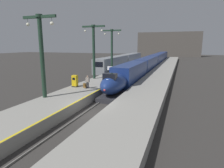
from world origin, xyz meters
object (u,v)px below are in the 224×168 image
Objects in this scene: station_column_mid at (94,47)px; departure_info_board at (110,70)px; station_column_far at (112,46)px; passenger_near_edge at (88,81)px; ticket_machine_yellow at (75,81)px; regional_train_adjacent at (123,61)px; rolling_suitcase at (85,85)px; highspeed_train_main at (152,61)px; station_column_near at (41,49)px.

departure_info_board is (2.59, 0.73, -3.84)m from station_column_mid.
station_column_far reaches higher than passenger_near_edge.
ticket_machine_yellow is at bearing -87.11° from station_column_mid.
ticket_machine_yellow is 8.02m from departure_info_board.
regional_train_adjacent reaches higher than passenger_near_edge.
rolling_suitcase is at bearing -1.35° from ticket_machine_yellow.
rolling_suitcase is at bearing -96.76° from highspeed_train_main.
station_column_near reaches higher than rolling_suitcase.
station_column_near is (2.20, -37.32, 4.18)m from regional_train_adjacent.
station_column_mid reaches higher than departure_info_board.
ticket_machine_yellow is (2.55, -31.52, -0.34)m from regional_train_adjacent.
station_column_far is at bearing 96.80° from rolling_suitcase.
station_column_far is 16.65m from passenger_near_edge.
passenger_near_edge is (2.39, -7.11, -4.36)m from station_column_mid.
station_column_near is at bearing -108.04° from rolling_suitcase.
rolling_suitcase is at bearing -74.92° from station_column_mid.
regional_train_adjacent is 31.62m from ticket_machine_yellow.
station_column_near is 8.85× the size of rolling_suitcase.
highspeed_train_main is at bearing 84.11° from passenger_near_edge.
rolling_suitcase is 0.61× the size of ticket_machine_yellow.
highspeed_train_main is 26.45m from departure_info_board.
highspeed_train_main is 34.18m from rolling_suitcase.
station_column_mid is 4.17× the size of departure_info_board.
ticket_machine_yellow is (0.35, -15.72, -4.58)m from station_column_far.
station_column_near reaches higher than regional_train_adjacent.
station_column_near reaches higher than highspeed_train_main.
rolling_suitcase is (1.88, -6.97, -5.04)m from station_column_mid.
highspeed_train_main reaches higher than passenger_near_edge.
highspeed_train_main is 46.99× the size of ticket_machine_yellow.
regional_train_adjacent is 25.05m from station_column_mid.
ticket_machine_yellow is (-2.04, 0.18, -0.25)m from passenger_near_edge.
departure_info_board is at bearing -72.17° from station_column_far.
station_column_far reaches higher than rolling_suitcase.
station_column_mid is at bearing -102.34° from highspeed_train_main.
station_column_near is 0.99× the size of station_column_far.
regional_train_adjacent is at bearing 94.63° from ticket_machine_yellow.
highspeed_train_main is 8.50× the size of station_column_mid.
regional_train_adjacent is 31.83m from rolling_suitcase.
passenger_near_edge is at bearing -95.89° from highspeed_train_main.
rolling_suitcase is 7.82m from departure_info_board.
regional_train_adjacent is 32.03m from passenger_near_edge.
rolling_suitcase is (-0.51, 0.14, -0.69)m from passenger_near_edge.
station_column_mid is 1.01× the size of station_column_far.
highspeed_train_main reaches higher than rolling_suitcase.
regional_train_adjacent reaches higher than rolling_suitcase.
passenger_near_edge is at bearing -4.96° from ticket_machine_yellow.
station_column_mid reaches higher than station_column_far.
regional_train_adjacent is 21.66× the size of passenger_near_edge.
highspeed_train_main is 35.47× the size of departure_info_board.
passenger_near_edge is (-3.51, -34.08, 0.07)m from highspeed_train_main.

